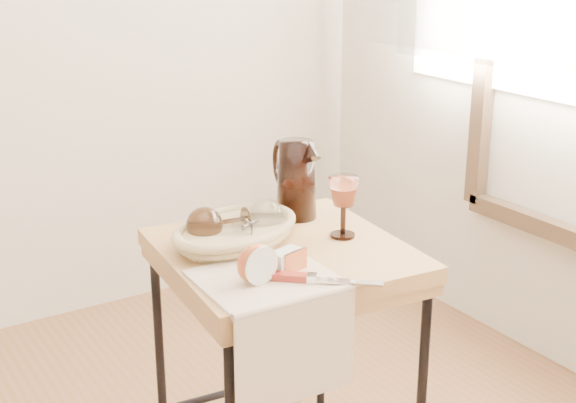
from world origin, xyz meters
TOP-DOWN VIEW (x-y plane):
  - side_table at (0.65, 0.45)m, footprint 0.60×0.60m
  - tea_towel at (0.51, 0.31)m, footprint 0.29×0.27m
  - bread_basket at (0.56, 0.53)m, footprint 0.37×0.31m
  - goblet_lying_a at (0.53, 0.54)m, footprint 0.15×0.10m
  - goblet_lying_b at (0.61, 0.51)m, footprint 0.16×0.14m
  - pitcher at (0.79, 0.61)m, footprint 0.19×0.25m
  - wine_goblet at (0.80, 0.43)m, footprint 0.09×0.09m
  - apple_half at (0.48, 0.30)m, footprint 0.10×0.06m
  - apple_wedge at (0.57, 0.31)m, footprint 0.08×0.06m
  - table_knife at (0.59, 0.23)m, footprint 0.21×0.19m

SIDE VIEW (x-z plane):
  - side_table at x=0.65m, z-range 0.00..0.70m
  - tea_towel at x=0.51m, z-range 0.70..0.71m
  - table_knife at x=0.59m, z-range 0.71..0.73m
  - bread_basket at x=0.56m, z-range 0.70..0.75m
  - apple_wedge at x=0.57m, z-range 0.71..0.76m
  - apple_half at x=0.48m, z-range 0.71..0.79m
  - goblet_lying_b at x=0.61m, z-range 0.71..0.80m
  - goblet_lying_a at x=0.53m, z-range 0.71..0.80m
  - wine_goblet at x=0.80m, z-range 0.70..0.86m
  - pitcher at x=0.79m, z-range 0.68..0.93m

